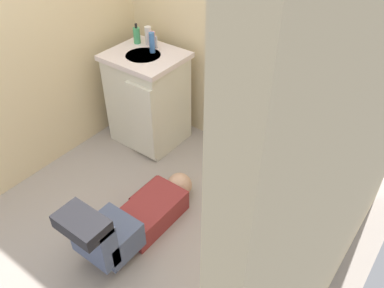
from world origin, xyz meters
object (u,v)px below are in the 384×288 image
Objects in this scene: person_plumber at (131,219)px; vanity_cabinet at (148,98)px; toilet at (304,164)px; bottle_blue at (152,43)px; tissue_box at (315,105)px; soap_dispenser at (137,35)px; bottle_white at (148,36)px; paper_towel_roll at (241,198)px; toiletry_bag at (338,111)px; faucet at (156,42)px; bottle_pink at (152,40)px.

vanity_cabinet is at bearing 125.18° from person_plumber.
toilet is 4.58× the size of bottle_blue.
bottle_blue reaches higher than tissue_box.
soap_dispenser is at bearing 146.90° from vanity_cabinet.
bottle_white is at bearing 179.37° from tissue_box.
person_plumber is 4.76× the size of paper_towel_roll.
tissue_box reaches higher than toilet.
toilet is 1.69m from soap_dispenser.
vanity_cabinet is 6.61× the size of toiletry_bag.
toilet is 1.51m from faucet.
person_plumber is (0.66, -0.93, -0.24)m from vanity_cabinet.
toiletry_bag is at bearing 51.21° from person_plumber.
person_plumber is 1.43m from tissue_box.
bottle_white is at bearing 124.59° from person_plumber.
vanity_cabinet is 0.77× the size of person_plumber.
bottle_pink is 0.60× the size of paper_towel_roll.
toilet is 3.35× the size of paper_towel_roll.
soap_dispenser reaches higher than bottle_pink.
toilet is 1.53m from bottle_pink.
bottle_white is (-1.51, 0.11, 0.53)m from toilet.
vanity_cabinet is 4.94× the size of soap_dispenser.
bottle_white reaches higher than toilet.
tissue_box is (-0.05, 0.09, 0.43)m from toilet.
person_plumber is 1.53m from soap_dispenser.
bottle_blue is 0.73× the size of paper_towel_roll.
bottle_white is (-1.46, 0.02, 0.10)m from tissue_box.
soap_dispenser reaches higher than tissue_box.
toiletry_bag is 0.75× the size of soap_dispenser.
bottle_blue is (0.22, -0.06, 0.01)m from soap_dispenser.
toilet is 4.52× the size of soap_dispenser.
toilet is 1.25m from person_plumber.
bottle_blue is (0.05, -0.06, 0.01)m from bottle_pink.
faucet reaches higher than toilet.
toilet is at bearing -3.82° from faucet.
soap_dispenser is (-0.85, 1.06, 0.71)m from person_plumber.
person_plumber is at bearing -58.52° from faucet.
toiletry_bag is at bearing 2.86° from bottle_blue.
paper_towel_roll is (1.21, -0.43, -0.78)m from bottle_white.
bottle_pink is at bearing 101.75° from vanity_cabinet.
toilet is at bearing -3.16° from bottle_pink.
faucet is at bearing 176.18° from toilet.
paper_towel_roll is at bearing 55.40° from person_plumber.
toiletry_bag is 0.55× the size of paper_towel_roll.
vanity_cabinet is at bearing -78.25° from bottle_pink.
tissue_box is at bearing 3.18° from bottle_blue.
soap_dispenser reaches higher than person_plumber.
faucet is at bearing 179.83° from tissue_box.
tissue_box is 1.43× the size of bottle_white.
soap_dispenser is (-1.71, -0.02, 0.08)m from toiletry_bag.
toiletry_bag is at bearing 0.00° from tissue_box.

